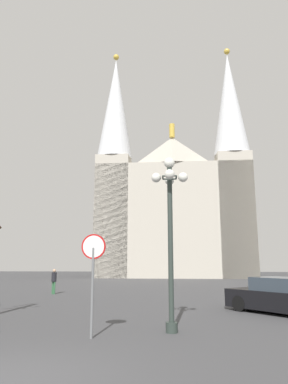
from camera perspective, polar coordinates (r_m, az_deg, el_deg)
The scene contains 5 objects.
cathedral at distance 47.17m, azimuth 4.84°, elevation -2.29°, with size 19.95×12.82×30.53m.
stop_sign at distance 10.26m, azimuth -8.35°, elevation -11.79°, with size 0.72×0.09×2.87m.
street_lamp at distance 11.06m, azimuth 4.31°, elevation -4.24°, with size 1.18×1.18×5.42m.
parked_car_near_black at distance 15.68m, azimuth 22.01°, elevation -15.63°, with size 4.31×4.61×1.43m.
pedestrian_standing at distance 23.63m, azimuth -14.56°, elevation -13.65°, with size 0.32×0.32×1.56m.
Camera 1 is at (3.00, -6.46, 2.13)m, focal length 32.50 mm.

